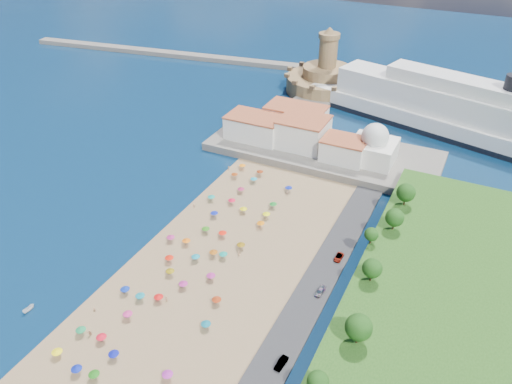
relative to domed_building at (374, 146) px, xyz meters
The scene contains 12 objects.
ground 77.60m from the domed_building, 112.91° to the right, with size 700.00×700.00×0.00m, color #071938.
terrace 21.44m from the domed_building, behind, with size 90.00×36.00×3.00m, color #59544C.
jetty 56.51m from the domed_building, 138.62° to the left, with size 18.00×70.00×2.40m, color #59544C.
breakwater 162.43m from the domed_building, 149.64° to the left, with size 200.00×7.00×2.60m, color #59544C.
waterfront_buildings 33.17m from the domed_building, behind, with size 57.00×29.00×11.00m.
domed_building is the anchor object (origin of this frame).
fortress 79.11m from the domed_building, 122.08° to the left, with size 40.00×40.00×32.40m.
cruise_ship 50.22m from the domed_building, 61.44° to the left, with size 138.22×54.95×30.05m.
beach_parasols 87.67m from the domed_building, 110.85° to the right, with size 31.96×116.83×2.20m.
beachgoers 83.15m from the domed_building, 113.93° to the right, with size 34.76×93.07×1.84m.
parked_cars 86.37m from the domed_building, 86.00° to the right, with size 2.27×61.92×1.45m.
hillside_trees 78.33m from the domed_building, 77.27° to the right, with size 12.40×104.71×7.83m.
Camera 1 is at (63.33, -95.82, 94.00)m, focal length 35.00 mm.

